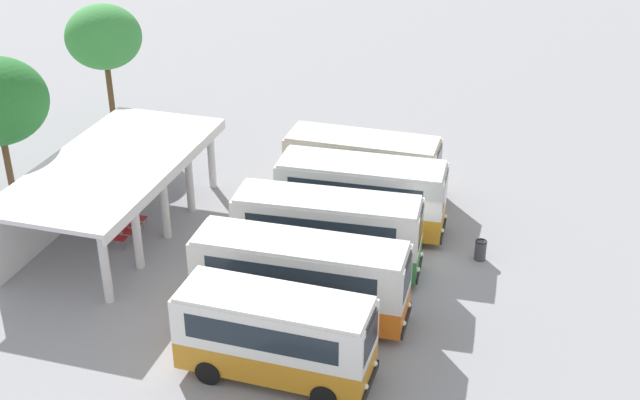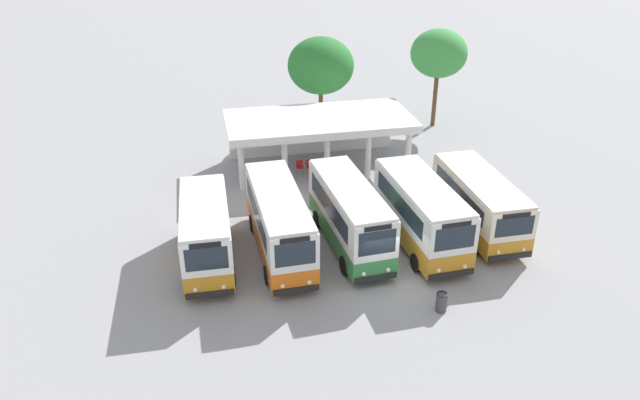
{
  "view_description": "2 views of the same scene",
  "coord_description": "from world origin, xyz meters",
  "px_view_note": "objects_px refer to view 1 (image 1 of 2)",
  "views": [
    {
      "loc": [
        -28.97,
        -4.5,
        18.51
      ],
      "look_at": [
        1.98,
        4.55,
        1.58
      ],
      "focal_mm": 46.62,
      "sensor_mm": 36.0,
      "label": 1
    },
    {
      "loc": [
        -7.75,
        -21.74,
        16.01
      ],
      "look_at": [
        -2.27,
        4.06,
        2.39
      ],
      "focal_mm": 33.76,
      "sensor_mm": 36.0,
      "label": 2
    }
  ],
  "objects_px": {
    "waiting_chair_end_by_column": "(119,237)",
    "litter_bin_apron": "(480,250)",
    "city_bus_second_in_row": "(300,276)",
    "waiting_chair_second_from_end": "(127,230)",
    "city_bus_middle_cream": "(328,230)",
    "city_bus_fourth_amber": "(362,194)",
    "city_bus_fifth_blue": "(363,163)",
    "waiting_chair_middle_seat": "(133,223)",
    "city_bus_nearest_orange": "(275,333)",
    "waiting_chair_fourth_seat": "(139,217)"
  },
  "relations": [
    {
      "from": "city_bus_fifth_blue",
      "to": "waiting_chair_middle_seat",
      "type": "bearing_deg",
      "value": 127.07
    },
    {
      "from": "city_bus_fifth_blue",
      "to": "waiting_chair_middle_seat",
      "type": "xyz_separation_m",
      "value": [
        -6.64,
        8.79,
        -1.14
      ]
    },
    {
      "from": "waiting_chair_second_from_end",
      "to": "waiting_chair_fourth_seat",
      "type": "distance_m",
      "value": 1.26
    },
    {
      "from": "city_bus_nearest_orange",
      "to": "city_bus_fifth_blue",
      "type": "bearing_deg",
      "value": 1.79
    },
    {
      "from": "waiting_chair_second_from_end",
      "to": "litter_bin_apron",
      "type": "distance_m",
      "value": 15.24
    },
    {
      "from": "city_bus_fourth_amber",
      "to": "waiting_chair_second_from_end",
      "type": "height_order",
      "value": "city_bus_fourth_amber"
    },
    {
      "from": "city_bus_second_in_row",
      "to": "waiting_chair_middle_seat",
      "type": "xyz_separation_m",
      "value": [
        3.89,
        9.0,
        -1.29
      ]
    },
    {
      "from": "waiting_chair_second_from_end",
      "to": "waiting_chair_middle_seat",
      "type": "bearing_deg",
      "value": 2.72
    },
    {
      "from": "waiting_chair_end_by_column",
      "to": "waiting_chair_middle_seat",
      "type": "height_order",
      "value": "same"
    },
    {
      "from": "waiting_chair_middle_seat",
      "to": "litter_bin_apron",
      "type": "height_order",
      "value": "litter_bin_apron"
    },
    {
      "from": "city_bus_middle_cream",
      "to": "litter_bin_apron",
      "type": "bearing_deg",
      "value": -67.16
    },
    {
      "from": "city_bus_middle_cream",
      "to": "waiting_chair_middle_seat",
      "type": "relative_size",
      "value": 9.01
    },
    {
      "from": "city_bus_second_in_row",
      "to": "city_bus_fourth_amber",
      "type": "xyz_separation_m",
      "value": [
        7.02,
        -0.6,
        0.03
      ]
    },
    {
      "from": "city_bus_second_in_row",
      "to": "waiting_chair_middle_seat",
      "type": "distance_m",
      "value": 9.89
    },
    {
      "from": "city_bus_nearest_orange",
      "to": "waiting_chair_fourth_seat",
      "type": "bearing_deg",
      "value": 49.14
    },
    {
      "from": "city_bus_nearest_orange",
      "to": "city_bus_middle_cream",
      "type": "relative_size",
      "value": 0.86
    },
    {
      "from": "waiting_chair_end_by_column",
      "to": "waiting_chair_fourth_seat",
      "type": "bearing_deg",
      "value": 0.57
    },
    {
      "from": "city_bus_middle_cream",
      "to": "waiting_chair_fourth_seat",
      "type": "distance_m",
      "value": 9.25
    },
    {
      "from": "city_bus_second_in_row",
      "to": "city_bus_middle_cream",
      "type": "bearing_deg",
      "value": -0.76
    },
    {
      "from": "city_bus_second_in_row",
      "to": "waiting_chair_end_by_column",
      "type": "distance_m",
      "value": 9.5
    },
    {
      "from": "city_bus_fifth_blue",
      "to": "litter_bin_apron",
      "type": "bearing_deg",
      "value": -125.91
    },
    {
      "from": "city_bus_fifth_blue",
      "to": "waiting_chair_end_by_column",
      "type": "bearing_deg",
      "value": 131.81
    },
    {
      "from": "waiting_chair_end_by_column",
      "to": "waiting_chair_second_from_end",
      "type": "height_order",
      "value": "same"
    },
    {
      "from": "waiting_chair_second_from_end",
      "to": "litter_bin_apron",
      "type": "relative_size",
      "value": 0.96
    },
    {
      "from": "waiting_chair_end_by_column",
      "to": "litter_bin_apron",
      "type": "height_order",
      "value": "litter_bin_apron"
    },
    {
      "from": "city_bus_second_in_row",
      "to": "city_bus_fifth_blue",
      "type": "bearing_deg",
      "value": 1.13
    },
    {
      "from": "city_bus_fourth_amber",
      "to": "waiting_chair_fourth_seat",
      "type": "height_order",
      "value": "city_bus_fourth_amber"
    },
    {
      "from": "city_bus_second_in_row",
      "to": "waiting_chair_second_from_end",
      "type": "height_order",
      "value": "city_bus_second_in_row"
    },
    {
      "from": "city_bus_middle_cream",
      "to": "city_bus_fifth_blue",
      "type": "xyz_separation_m",
      "value": [
        7.02,
        0.25,
        -0.18
      ]
    },
    {
      "from": "city_bus_nearest_orange",
      "to": "city_bus_second_in_row",
      "type": "xyz_separation_m",
      "value": [
        3.51,
        0.23,
        0.04
      ]
    },
    {
      "from": "city_bus_middle_cream",
      "to": "waiting_chair_end_by_column",
      "type": "xyz_separation_m",
      "value": [
        -0.87,
        9.08,
        -1.31
      ]
    },
    {
      "from": "city_bus_fourth_amber",
      "to": "city_bus_fifth_blue",
      "type": "relative_size",
      "value": 1.01
    },
    {
      "from": "city_bus_middle_cream",
      "to": "waiting_chair_middle_seat",
      "type": "distance_m",
      "value": 9.15
    },
    {
      "from": "city_bus_second_in_row",
      "to": "waiting_chair_middle_seat",
      "type": "bearing_deg",
      "value": 66.62
    },
    {
      "from": "city_bus_fourth_amber",
      "to": "waiting_chair_second_from_end",
      "type": "bearing_deg",
      "value": 111.45
    },
    {
      "from": "city_bus_second_in_row",
      "to": "litter_bin_apron",
      "type": "distance_m",
      "value": 8.62
    },
    {
      "from": "city_bus_second_in_row",
      "to": "city_bus_middle_cream",
      "type": "distance_m",
      "value": 3.51
    },
    {
      "from": "city_bus_fourth_amber",
      "to": "waiting_chair_end_by_column",
      "type": "xyz_separation_m",
      "value": [
        -4.38,
        9.63,
        -1.32
      ]
    },
    {
      "from": "city_bus_fifth_blue",
      "to": "waiting_chair_end_by_column",
      "type": "distance_m",
      "value": 11.9
    },
    {
      "from": "city_bus_middle_cream",
      "to": "waiting_chair_middle_seat",
      "type": "xyz_separation_m",
      "value": [
        0.38,
        9.04,
        -1.31
      ]
    },
    {
      "from": "city_bus_second_in_row",
      "to": "waiting_chair_fourth_seat",
      "type": "distance_m",
      "value": 10.2
    },
    {
      "from": "city_bus_middle_cream",
      "to": "waiting_chair_fourth_seat",
      "type": "xyz_separation_m",
      "value": [
        1.01,
        9.1,
        -1.31
      ]
    },
    {
      "from": "city_bus_nearest_orange",
      "to": "waiting_chair_fourth_seat",
      "type": "xyz_separation_m",
      "value": [
        8.03,
        9.28,
        -1.25
      ]
    },
    {
      "from": "city_bus_middle_cream",
      "to": "waiting_chair_fourth_seat",
      "type": "relative_size",
      "value": 9.01
    },
    {
      "from": "city_bus_fourth_amber",
      "to": "waiting_chair_end_by_column",
      "type": "distance_m",
      "value": 10.66
    },
    {
      "from": "city_bus_middle_cream",
      "to": "city_bus_fourth_amber",
      "type": "height_order",
      "value": "city_bus_fourth_amber"
    },
    {
      "from": "city_bus_second_in_row",
      "to": "waiting_chair_second_from_end",
      "type": "relative_size",
      "value": 9.45
    },
    {
      "from": "city_bus_second_in_row",
      "to": "city_bus_fourth_amber",
      "type": "bearing_deg",
      "value": -4.85
    },
    {
      "from": "city_bus_fifth_blue",
      "to": "waiting_chair_end_by_column",
      "type": "relative_size",
      "value": 8.59
    },
    {
      "from": "city_bus_fourth_amber",
      "to": "waiting_chair_fourth_seat",
      "type": "bearing_deg",
      "value": 104.55
    }
  ]
}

